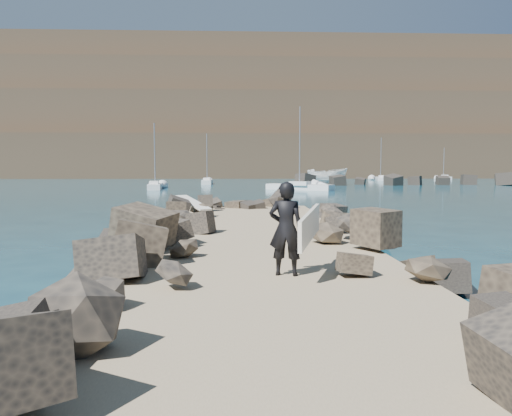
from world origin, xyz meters
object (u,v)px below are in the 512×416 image
object	(u,v)px
sailboat_d	(381,179)
surfboard_resting	(193,205)
boat_imported	(327,176)
surfer_with_board	(289,228)

from	to	relation	value
sailboat_d	surfboard_resting	bearing A→B (deg)	-111.94
boat_imported	surfer_with_board	distance (m)	64.64
surfer_with_board	surfboard_resting	bearing A→B (deg)	103.81
surfboard_resting	surfer_with_board	world-z (taller)	surfer_with_board
surfboard_resting	surfer_with_board	xyz separation A→B (m)	(2.82, -11.46, 0.46)
surfboard_resting	sailboat_d	bearing A→B (deg)	34.06
surfboard_resting	sailboat_d	world-z (taller)	sailboat_d
surfboard_resting	sailboat_d	distance (m)	76.65
surfboard_resting	surfer_with_board	size ratio (longest dim) A/B	1.03
surfer_with_board	boat_imported	bearing A→B (deg)	79.05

